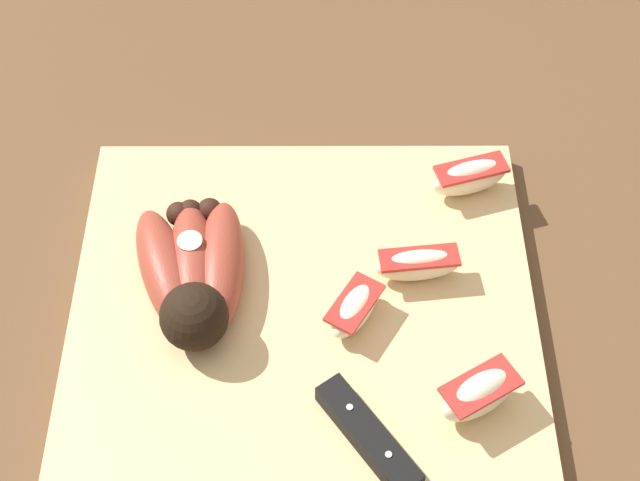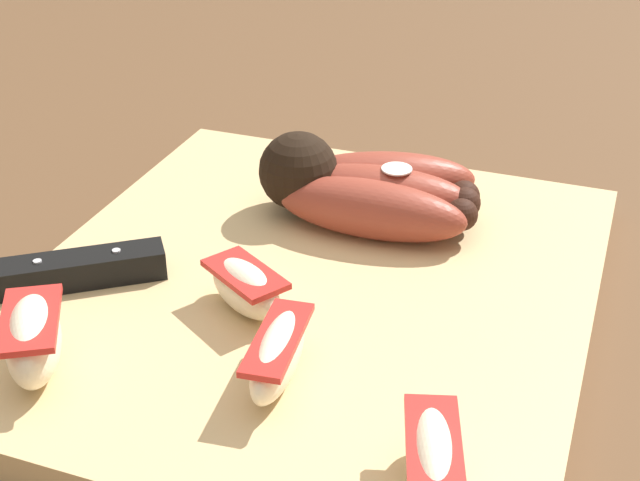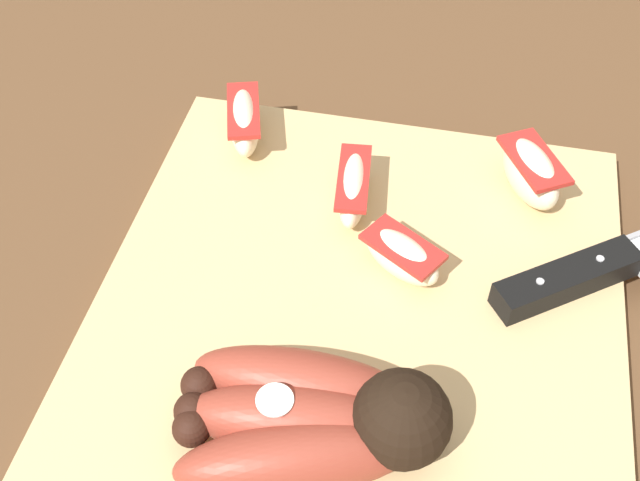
{
  "view_description": "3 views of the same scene",
  "coord_description": "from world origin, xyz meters",
  "px_view_note": "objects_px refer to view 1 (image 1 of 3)",
  "views": [
    {
      "loc": [
        -0.03,
        0.41,
        0.65
      ],
      "look_at": [
        -0.03,
        -0.04,
        0.06
      ],
      "focal_mm": 53.0,
      "sensor_mm": 36.0,
      "label": 1
    },
    {
      "loc": [
        -0.44,
        -0.18,
        0.31
      ],
      "look_at": [
        -0.02,
        -0.02,
        0.05
      ],
      "focal_mm": 51.3,
      "sensor_mm": 36.0,
      "label": 2
    },
    {
      "loc": [
        0.26,
        0.03,
        0.41
      ],
      "look_at": [
        -0.05,
        -0.04,
        0.05
      ],
      "focal_mm": 43.28,
      "sensor_mm": 36.0,
      "label": 3
    }
  ],
  "objects_px": {
    "apple_wedge_far": "(354,309)",
    "apple_wedge_extra": "(418,265)",
    "banana_bunch": "(193,275)",
    "apple_wedge_middle": "(479,394)",
    "apple_wedge_near": "(470,177)"
  },
  "relations": [
    {
      "from": "banana_bunch",
      "to": "apple_wedge_near",
      "type": "distance_m",
      "value": 0.25
    },
    {
      "from": "apple_wedge_near",
      "to": "banana_bunch",
      "type": "bearing_deg",
      "value": 24.41
    },
    {
      "from": "apple_wedge_far",
      "to": "apple_wedge_extra",
      "type": "bearing_deg",
      "value": -141.86
    },
    {
      "from": "banana_bunch",
      "to": "apple_wedge_near",
      "type": "xyz_separation_m",
      "value": [
        -0.23,
        -0.1,
        -0.0
      ]
    },
    {
      "from": "apple_wedge_near",
      "to": "apple_wedge_middle",
      "type": "distance_m",
      "value": 0.21
    },
    {
      "from": "banana_bunch",
      "to": "apple_wedge_far",
      "type": "relative_size",
      "value": 2.43
    },
    {
      "from": "apple_wedge_near",
      "to": "apple_wedge_extra",
      "type": "xyz_separation_m",
      "value": [
        0.05,
        0.09,
        -0.0
      ]
    },
    {
      "from": "apple_wedge_extra",
      "to": "apple_wedge_near",
      "type": "bearing_deg",
      "value": -118.86
    },
    {
      "from": "apple_wedge_middle",
      "to": "apple_wedge_extra",
      "type": "distance_m",
      "value": 0.12
    },
    {
      "from": "apple_wedge_far",
      "to": "apple_wedge_near",
      "type": "bearing_deg",
      "value": -127.8
    },
    {
      "from": "apple_wedge_far",
      "to": "apple_wedge_extra",
      "type": "relative_size",
      "value": 0.86
    },
    {
      "from": "banana_bunch",
      "to": "apple_wedge_middle",
      "type": "xyz_separation_m",
      "value": [
        -0.22,
        0.11,
        -0.0
      ]
    },
    {
      "from": "apple_wedge_near",
      "to": "apple_wedge_extra",
      "type": "relative_size",
      "value": 0.99
    },
    {
      "from": "apple_wedge_near",
      "to": "apple_wedge_middle",
      "type": "height_order",
      "value": "apple_wedge_middle"
    },
    {
      "from": "apple_wedge_far",
      "to": "banana_bunch",
      "type": "bearing_deg",
      "value": -12.55
    }
  ]
}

